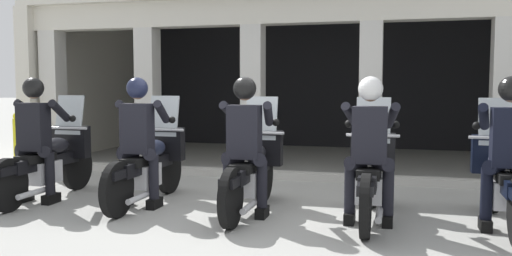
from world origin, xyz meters
TOP-DOWN VIEW (x-y plane):
  - ground_plane at (0.00, 3.00)m, footprint 80.00×80.00m
  - station_building at (0.25, 5.12)m, footprint 10.82×4.68m
  - kerb_strip at (0.25, 2.29)m, footprint 10.32×0.24m
  - motorcycle_far_left at (-2.75, 0.14)m, footprint 0.62×2.04m
  - police_officer_far_left at (-2.75, -0.14)m, footprint 0.63×0.61m
  - motorcycle_left at (-1.37, 0.25)m, footprint 0.62×2.04m
  - police_officer_left at (-1.38, -0.04)m, footprint 0.63×0.61m
  - motorcycle_center at (0.00, 0.15)m, footprint 0.62×2.04m
  - police_officer_center at (0.00, -0.13)m, footprint 0.63×0.61m
  - motorcycle_right at (1.38, 0.15)m, footprint 0.62×2.04m
  - police_officer_right at (1.38, -0.13)m, footprint 0.63×0.61m
  - motorcycle_far_right at (2.75, 0.24)m, footprint 0.62×2.04m
  - police_officer_far_right at (2.75, -0.05)m, footprint 0.63×0.61m
  - bollard_kerbside at (-4.79, 2.00)m, footprint 0.14×0.14m

SIDE VIEW (x-z plane):
  - ground_plane at x=0.00m, z-range 0.00..0.00m
  - kerb_strip at x=0.25m, z-range 0.00..0.12m
  - bollard_kerbside at x=-4.79m, z-range 0.00..1.00m
  - motorcycle_far_left at x=-2.75m, z-range -0.17..1.17m
  - motorcycle_left at x=-1.37m, z-range -0.17..1.17m
  - motorcycle_center at x=0.00m, z-range -0.17..1.17m
  - motorcycle_right at x=1.38m, z-range -0.17..1.17m
  - motorcycle_far_right at x=2.75m, z-range -0.17..1.17m
  - police_officer_far_left at x=-2.75m, z-range 0.15..1.73m
  - police_officer_left at x=-1.38m, z-range 0.15..1.73m
  - police_officer_center at x=0.00m, z-range 0.15..1.73m
  - police_officer_right at x=1.38m, z-range 0.15..1.73m
  - police_officer_far_right at x=2.75m, z-range 0.15..1.73m
  - station_building at x=0.25m, z-range 0.43..3.52m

